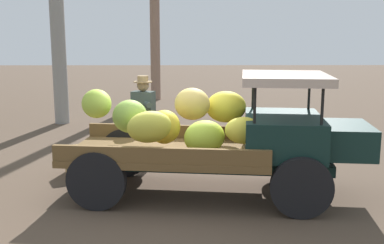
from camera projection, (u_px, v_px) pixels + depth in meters
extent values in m
plane|color=brown|center=(178.00, 192.00, 7.36)|extent=(60.00, 60.00, 0.00)
cube|color=black|center=(199.00, 165.00, 7.17)|extent=(4.02, 0.91, 0.16)
cylinder|color=black|center=(290.00, 157.00, 7.81)|extent=(0.85, 0.24, 0.84)
cylinder|color=black|center=(302.00, 188.00, 6.25)|extent=(0.85, 0.24, 0.84)
cylinder|color=black|center=(125.00, 152.00, 8.11)|extent=(0.85, 0.24, 0.84)
cylinder|color=black|center=(96.00, 181.00, 6.55)|extent=(0.85, 0.24, 0.84)
cube|color=brown|center=(169.00, 152.00, 7.19)|extent=(3.18, 2.06, 0.10)
cube|color=brown|center=(176.00, 131.00, 7.94)|extent=(2.99, 0.43, 0.22)
cube|color=brown|center=(160.00, 155.00, 6.38)|extent=(2.99, 0.43, 0.22)
cube|color=black|center=(283.00, 134.00, 6.95)|extent=(1.27, 1.64, 0.55)
cube|color=black|center=(345.00, 139.00, 6.86)|extent=(0.82, 1.14, 0.44)
cylinder|color=black|center=(309.00, 92.00, 7.43)|extent=(0.04, 0.04, 0.55)
cylinder|color=black|center=(322.00, 104.00, 6.17)|extent=(0.04, 0.04, 0.55)
cylinder|color=black|center=(253.00, 91.00, 7.52)|extent=(0.04, 0.04, 0.55)
cylinder|color=black|center=(255.00, 103.00, 6.26)|extent=(0.04, 0.04, 0.55)
cube|color=#C3AEA0|center=(285.00, 78.00, 6.80)|extent=(1.39, 1.65, 0.12)
ellipsoid|color=gold|center=(226.00, 107.00, 7.60)|extent=(0.68, 0.52, 0.54)
ellipsoid|color=yellow|center=(244.00, 131.00, 6.63)|extent=(0.60, 0.56, 0.50)
ellipsoid|color=gold|center=(150.00, 127.00, 6.65)|extent=(0.79, 0.72, 0.57)
ellipsoid|color=#AACE40|center=(96.00, 104.00, 7.31)|extent=(0.77, 0.78, 0.54)
ellipsoid|color=gold|center=(164.00, 127.00, 6.90)|extent=(0.60, 0.72, 0.65)
ellipsoid|color=#85AE41|center=(130.00, 116.00, 7.12)|extent=(0.59, 0.69, 0.66)
ellipsoid|color=#AFCE38|center=(204.00, 137.00, 6.77)|extent=(0.76, 0.69, 0.51)
ellipsoid|color=tan|center=(192.00, 104.00, 7.35)|extent=(0.68, 0.68, 0.58)
cylinder|color=#3F3C4C|center=(151.00, 145.00, 8.78)|extent=(0.15, 0.15, 0.78)
cylinder|color=#3F3C4C|center=(138.00, 144.00, 8.85)|extent=(0.15, 0.15, 0.78)
cube|color=#394642|center=(143.00, 108.00, 8.69)|extent=(0.46, 0.35, 0.61)
cylinder|color=#394642|center=(146.00, 104.00, 8.55)|extent=(0.23, 0.41, 0.10)
cylinder|color=#394642|center=(136.00, 103.00, 8.61)|extent=(0.39, 0.30, 0.10)
sphere|color=#856D4E|center=(143.00, 85.00, 8.61)|extent=(0.22, 0.22, 0.22)
cylinder|color=#957850|center=(143.00, 82.00, 8.60)|extent=(0.34, 0.34, 0.02)
cylinder|color=#957850|center=(143.00, 78.00, 8.59)|extent=(0.20, 0.20, 0.10)
cube|color=olive|center=(81.00, 160.00, 8.32)|extent=(0.61, 0.56, 0.49)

